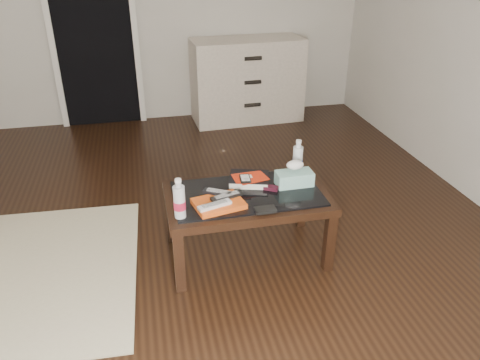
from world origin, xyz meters
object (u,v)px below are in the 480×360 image
object	(u,v)px
dresser	(247,80)
textbook	(249,179)
water_bottle_left	(179,198)
tissue_box	(294,178)
water_bottle_right	(298,157)
coffee_table	(247,202)

from	to	relation	value
dresser	textbook	distance (m)	2.45
dresser	water_bottle_left	bearing A→B (deg)	-113.58
dresser	tissue_box	world-z (taller)	dresser
textbook	water_bottle_right	xyz separation A→B (m)	(0.34, 0.06, 0.10)
coffee_table	dresser	world-z (taller)	dresser
textbook	water_bottle_left	xyz separation A→B (m)	(-0.47, -0.32, 0.10)
water_bottle_right	textbook	bearing A→B (deg)	-169.90
tissue_box	coffee_table	bearing A→B (deg)	-174.01
dresser	textbook	xyz separation A→B (m)	(-0.55, -2.39, 0.03)
dresser	water_bottle_right	world-z (taller)	dresser
tissue_box	dresser	bearing A→B (deg)	83.00
coffee_table	dresser	xyz separation A→B (m)	(0.59, 2.52, 0.05)
water_bottle_left	textbook	bearing A→B (deg)	33.77
textbook	dresser	bearing A→B (deg)	93.40
coffee_table	textbook	distance (m)	0.16
water_bottle_left	water_bottle_right	world-z (taller)	same
textbook	water_bottle_right	distance (m)	0.36
water_bottle_left	water_bottle_right	distance (m)	0.90
water_bottle_left	coffee_table	bearing A→B (deg)	23.73
textbook	water_bottle_right	world-z (taller)	water_bottle_right
textbook	tissue_box	size ratio (longest dim) A/B	1.09
dresser	coffee_table	bearing A→B (deg)	-106.13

